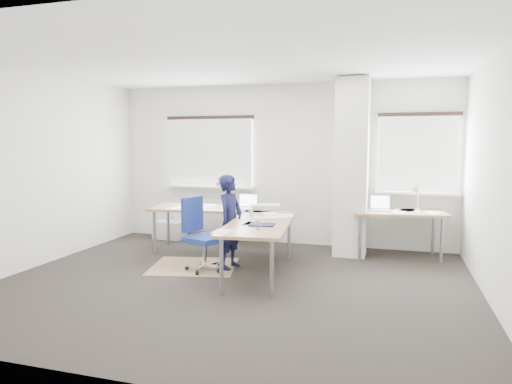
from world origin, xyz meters
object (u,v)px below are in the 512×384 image
(desk_main, at_px, (237,216))
(person, at_px, (230,222))
(desk_side, at_px, (398,214))
(task_chair, at_px, (203,250))

(desk_main, xyz_separation_m, person, (0.02, -0.36, -0.02))
(desk_main, xyz_separation_m, desk_side, (2.32, 0.98, -0.01))
(desk_main, xyz_separation_m, task_chair, (-0.32, -0.57, -0.41))
(desk_main, bearing_deg, desk_side, 16.67)
(person, bearing_deg, task_chair, 130.16)
(desk_main, bearing_deg, task_chair, -125.71)
(desk_main, relative_size, task_chair, 2.60)
(desk_main, height_order, person, person)
(desk_main, relative_size, person, 1.99)
(task_chair, bearing_deg, person, 50.28)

